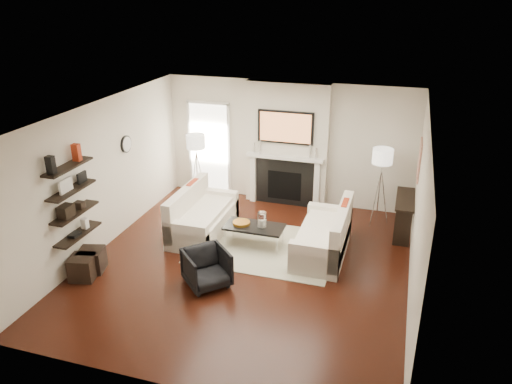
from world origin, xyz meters
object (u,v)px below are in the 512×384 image
(loveseat_right_base, at_px, (322,243))
(ottoman_near, at_px, (92,260))
(loveseat_left_base, at_px, (204,223))
(lamp_left_shade, at_px, (196,141))
(lamp_right_shade, at_px, (383,156))
(coffee_table, at_px, (254,227))
(armchair, at_px, (207,266))

(loveseat_right_base, relative_size, ottoman_near, 4.50)
(loveseat_left_base, distance_m, loveseat_right_base, 2.37)
(lamp_left_shade, bearing_deg, lamp_right_shade, 2.46)
(coffee_table, height_order, ottoman_near, coffee_table)
(coffee_table, distance_m, lamp_left_shade, 2.57)
(loveseat_right_base, bearing_deg, armchair, -135.46)
(armchair, xyz_separation_m, lamp_right_shade, (2.46, 3.16, 1.11))
(coffee_table, bearing_deg, lamp_left_shade, 139.65)
(ottoman_near, bearing_deg, lamp_right_shade, 36.34)
(loveseat_right_base, relative_size, lamp_left_shade, 4.50)
(loveseat_right_base, xyz_separation_m, lamp_right_shade, (0.86, 1.58, 1.24))
(coffee_table, relative_size, armchair, 1.61)
(coffee_table, relative_size, ottoman_near, 2.75)
(lamp_left_shade, bearing_deg, loveseat_right_base, -24.88)
(coffee_table, xyz_separation_m, lamp_left_shade, (-1.78, 1.52, 1.05))
(loveseat_left_base, xyz_separation_m, armchair, (0.76, -1.69, 0.13))
(coffee_table, bearing_deg, loveseat_left_base, 169.25)
(loveseat_left_base, xyz_separation_m, coffee_table, (1.11, -0.21, 0.19))
(loveseat_right_base, xyz_separation_m, lamp_left_shade, (-3.04, 1.41, 1.24))
(armchair, relative_size, lamp_right_shade, 1.71)
(coffee_table, height_order, lamp_right_shade, lamp_right_shade)
(lamp_left_shade, height_order, lamp_right_shade, same)
(coffee_table, bearing_deg, armchair, -103.20)
(loveseat_left_base, height_order, ottoman_near, loveseat_left_base)
(loveseat_right_base, relative_size, lamp_right_shade, 4.50)
(loveseat_left_base, relative_size, armchair, 2.63)
(loveseat_left_base, height_order, coffee_table, same)
(armchair, height_order, lamp_left_shade, lamp_left_shade)
(loveseat_right_base, distance_m, lamp_right_shade, 2.18)
(loveseat_right_base, height_order, ottoman_near, loveseat_right_base)
(loveseat_right_base, relative_size, coffee_table, 1.64)
(coffee_table, relative_size, lamp_left_shade, 2.75)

